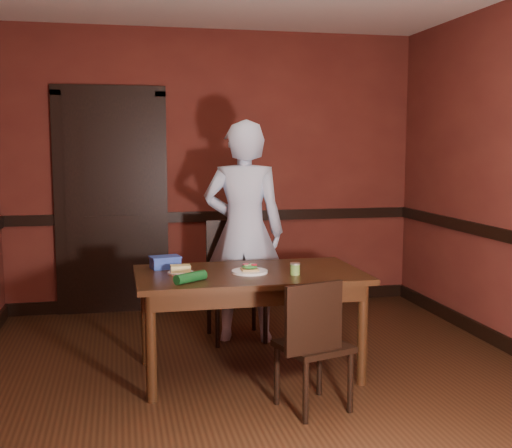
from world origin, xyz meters
name	(u,v)px	position (x,y,z in m)	size (l,w,h in m)	color
floor	(267,387)	(0.00, 0.00, 0.00)	(4.00, 4.50, 0.01)	black
wall_back	(215,171)	(0.00, 2.25, 1.35)	(4.00, 0.02, 2.70)	#57211A
wall_front	(439,228)	(0.00, -2.25, 1.35)	(4.00, 0.02, 2.70)	#57211A
dado_back	(216,216)	(0.00, 2.23, 0.90)	(4.00, 0.03, 0.10)	black
baseboard_back	(217,300)	(0.00, 2.23, 0.06)	(4.00, 0.03, 0.12)	black
door	(112,199)	(-1.00, 2.22, 1.09)	(1.05, 0.07, 2.20)	black
dining_table	(249,323)	(-0.06, 0.27, 0.36)	(1.55, 0.87, 0.73)	black
chair_far	(236,281)	(0.00, 1.11, 0.49)	(0.45, 0.45, 0.97)	black
chair_near	(313,343)	(0.20, -0.39, 0.41)	(0.38, 0.38, 0.81)	black
person	(244,232)	(0.05, 1.07, 0.90)	(0.65, 0.43, 1.79)	silver
sandwich_plate	(250,270)	(-0.07, 0.24, 0.75)	(0.25, 0.25, 0.06)	white
sauce_jar	(295,269)	(0.22, 0.11, 0.77)	(0.07, 0.07, 0.08)	#63923C
cheese_saucer	(181,270)	(-0.53, 0.33, 0.75)	(0.18, 0.18, 0.06)	white
food_tub	(165,262)	(-0.62, 0.52, 0.77)	(0.23, 0.18, 0.09)	#2C4AB5
wrapped_veg	(191,277)	(-0.50, 0.02, 0.76)	(0.07, 0.07, 0.23)	#0F3F18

